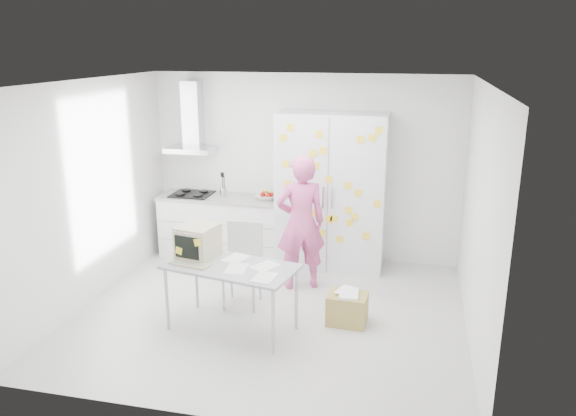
% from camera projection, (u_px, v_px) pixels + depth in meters
% --- Properties ---
extents(floor, '(4.50, 4.00, 0.02)m').
position_uv_depth(floor, '(271.00, 314.00, 6.69)').
color(floor, silver).
rests_on(floor, ground).
extents(walls, '(4.52, 4.01, 2.70)m').
position_uv_depth(walls, '(284.00, 189.00, 6.98)').
color(walls, white).
rests_on(walls, ground).
extents(ceiling, '(4.50, 4.00, 0.02)m').
position_uv_depth(ceiling, '(268.00, 82.00, 5.93)').
color(ceiling, white).
rests_on(ceiling, walls).
extents(counter_run, '(1.84, 0.63, 1.28)m').
position_uv_depth(counter_run, '(222.00, 225.00, 8.40)').
color(counter_run, white).
rests_on(counter_run, ground).
extents(range_hood, '(0.70, 0.48, 1.01)m').
position_uv_depth(range_hood, '(192.00, 124.00, 8.21)').
color(range_hood, silver).
rests_on(range_hood, walls).
extents(tall_cabinet, '(1.50, 0.68, 2.20)m').
position_uv_depth(tall_cabinet, '(331.00, 192.00, 7.85)').
color(tall_cabinet, silver).
rests_on(tall_cabinet, ground).
extents(person, '(0.76, 0.64, 1.77)m').
position_uv_depth(person, '(301.00, 223.00, 7.18)').
color(person, '#D1518E').
rests_on(person, ground).
extents(desk, '(1.54, 0.98, 1.14)m').
position_uv_depth(desk, '(209.00, 252.00, 6.23)').
color(desk, '#979BA1').
rests_on(desk, ground).
extents(chair, '(0.48, 0.48, 1.01)m').
position_uv_depth(chair, '(243.00, 259.00, 6.83)').
color(chair, '#B6B6B4').
rests_on(chair, ground).
extents(cardboard_box, '(0.46, 0.38, 0.39)m').
position_uv_depth(cardboard_box, '(347.00, 308.00, 6.42)').
color(cardboard_box, '#A99349').
rests_on(cardboard_box, ground).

